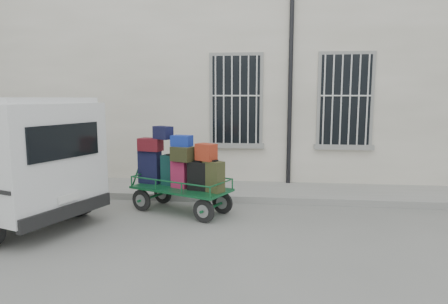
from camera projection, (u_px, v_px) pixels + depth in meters
name	position (u px, v px, depth m)	size (l,w,h in m)	color
ground	(243.00, 223.00, 7.47)	(80.00, 80.00, 0.00)	slate
building	(256.00, 75.00, 12.46)	(24.00, 5.15, 6.00)	#BEB7A2
sidewalk	(249.00, 191.00, 9.62)	(24.00, 1.70, 0.15)	gray
luggage_cart	(180.00, 171.00, 8.05)	(2.33, 1.62, 1.74)	black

